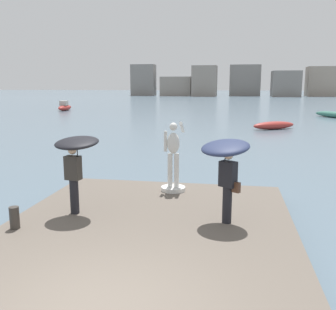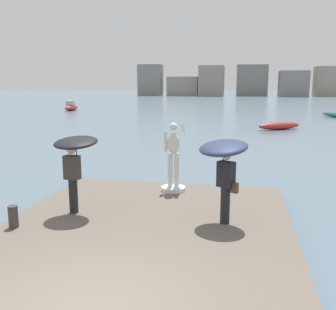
{
  "view_description": "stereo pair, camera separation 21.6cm",
  "coord_description": "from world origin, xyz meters",
  "px_view_note": "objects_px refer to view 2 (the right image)",
  "views": [
    {
      "loc": [
        1.87,
        -4.56,
        3.61
      ],
      "look_at": [
        0.0,
        6.16,
        1.55
      ],
      "focal_mm": 39.73,
      "sensor_mm": 36.0,
      "label": 1
    },
    {
      "loc": [
        2.08,
        -4.52,
        3.61
      ],
      "look_at": [
        0.0,
        6.16,
        1.55
      ],
      "focal_mm": 39.73,
      "sensor_mm": 36.0,
      "label": 2
    }
  ],
  "objects_px": {
    "onlooker_left": "(75,153)",
    "mooring_bollard": "(13,217)",
    "onlooker_right": "(224,158)",
    "boat_near": "(71,107)",
    "statue_white_figure": "(173,163)",
    "boat_far": "(279,126)"
  },
  "relations": [
    {
      "from": "mooring_bollard",
      "to": "onlooker_left",
      "type": "bearing_deg",
      "value": 50.37
    },
    {
      "from": "onlooker_right",
      "to": "boat_far",
      "type": "relative_size",
      "value": 0.52
    },
    {
      "from": "boat_near",
      "to": "statue_white_figure",
      "type": "bearing_deg",
      "value": -60.65
    },
    {
      "from": "statue_white_figure",
      "to": "onlooker_right",
      "type": "xyz_separation_m",
      "value": [
        1.62,
        -2.39,
        0.69
      ]
    },
    {
      "from": "onlooker_right",
      "to": "mooring_bollard",
      "type": "distance_m",
      "value": 5.01
    },
    {
      "from": "onlooker_left",
      "to": "boat_near",
      "type": "bearing_deg",
      "value": 115.61
    },
    {
      "from": "onlooker_right",
      "to": "boat_far",
      "type": "bearing_deg",
      "value": 81.38
    },
    {
      "from": "onlooker_right",
      "to": "boat_near",
      "type": "relative_size",
      "value": 0.46
    },
    {
      "from": "statue_white_figure",
      "to": "mooring_bollard",
      "type": "relative_size",
      "value": 4.2
    },
    {
      "from": "onlooker_right",
      "to": "boat_near",
      "type": "xyz_separation_m",
      "value": [
        -23.46,
        41.23,
        -1.47
      ]
    },
    {
      "from": "onlooker_right",
      "to": "onlooker_left",
      "type": "bearing_deg",
      "value": -179.14
    },
    {
      "from": "onlooker_left",
      "to": "boat_far",
      "type": "height_order",
      "value": "onlooker_left"
    },
    {
      "from": "boat_far",
      "to": "statue_white_figure",
      "type": "bearing_deg",
      "value": -103.92
    },
    {
      "from": "onlooker_left",
      "to": "mooring_bollard",
      "type": "relative_size",
      "value": 3.91
    },
    {
      "from": "statue_white_figure",
      "to": "onlooker_left",
      "type": "bearing_deg",
      "value": -130.05
    },
    {
      "from": "onlooker_left",
      "to": "mooring_bollard",
      "type": "bearing_deg",
      "value": -129.63
    },
    {
      "from": "onlooker_left",
      "to": "mooring_bollard",
      "type": "xyz_separation_m",
      "value": [
        -1.01,
        -1.21,
        -1.29
      ]
    },
    {
      "from": "statue_white_figure",
      "to": "onlooker_left",
      "type": "xyz_separation_m",
      "value": [
        -2.05,
        -2.44,
        0.67
      ]
    },
    {
      "from": "onlooker_right",
      "to": "mooring_bollard",
      "type": "relative_size",
      "value": 3.95
    },
    {
      "from": "statue_white_figure",
      "to": "onlooker_left",
      "type": "relative_size",
      "value": 1.07
    },
    {
      "from": "statue_white_figure",
      "to": "boat_far",
      "type": "bearing_deg",
      "value": 76.08
    },
    {
      "from": "mooring_bollard",
      "to": "boat_far",
      "type": "xyz_separation_m",
      "value": [
        8.16,
        24.23,
        -0.33
      ]
    }
  ]
}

